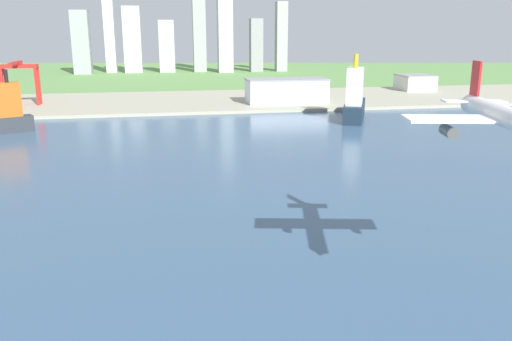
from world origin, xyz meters
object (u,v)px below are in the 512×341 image
Objects in this scene: cargo_ship at (355,101)px; warehouse_annex at (415,82)px; airplane_landing at (508,119)px; warehouse_main at (286,90)px; port_crane_red at (19,73)px.

warehouse_annex is (119.01, 146.03, -3.10)m from cargo_ship.
cargo_ship is 1.74× the size of warehouse_annex.
airplane_landing reaches higher than warehouse_main.
airplane_landing is 0.68× the size of warehouse_main.
warehouse_main is 1.94× the size of warehouse_annex.
airplane_landing reaches higher than port_crane_red.
port_crane_red is at bearing 116.25° from airplane_landing.
warehouse_main is at bearing 83.76° from airplane_landing.
warehouse_main is 163.29m from warehouse_annex.
warehouse_annex is at bearing 24.19° from warehouse_main.
cargo_ship is 264.31m from port_crane_red.
airplane_landing is at bearing -114.75° from warehouse_annex.
cargo_ship is at bearing -129.18° from warehouse_annex.
airplane_landing is 267.08m from cargo_ship.
warehouse_annex is at bearing 6.95° from port_crane_red.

